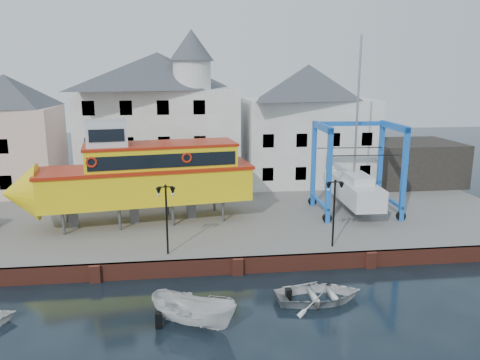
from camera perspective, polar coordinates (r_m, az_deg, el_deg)
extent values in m
plane|color=black|center=(27.61, -0.27, -11.44)|extent=(140.00, 140.00, 0.00)
cube|color=slate|center=(37.71, -2.26, -3.89)|extent=(44.00, 22.00, 1.00)
cube|color=brown|center=(27.52, -0.31, -10.38)|extent=(44.00, 0.25, 1.00)
cube|color=brown|center=(27.66, -17.27, -10.87)|extent=(0.60, 0.36, 1.00)
cube|color=brown|center=(27.36, -0.26, -10.52)|extent=(0.60, 0.36, 1.00)
cube|color=brown|center=(29.33, 15.67, -9.38)|extent=(0.60, 0.36, 1.00)
cube|color=beige|center=(46.01, -26.10, 3.29)|extent=(8.00, 7.00, 7.50)
pyramid|color=#373A40|center=(45.56, -26.75, 9.68)|extent=(8.00, 7.00, 2.80)
cube|color=black|center=(43.01, -26.64, -0.28)|extent=(1.00, 0.08, 1.20)
cube|color=black|center=(42.50, -27.05, 3.67)|extent=(1.00, 0.08, 1.20)
cube|color=silver|center=(43.93, -9.70, 5.01)|extent=(14.00, 8.00, 9.00)
pyramid|color=#373A40|center=(43.53, -10.01, 12.99)|extent=(14.00, 8.00, 3.20)
cube|color=black|center=(41.18, -17.44, -0.02)|extent=(1.00, 0.08, 1.20)
cube|color=black|center=(40.74, -13.29, 0.10)|extent=(1.00, 0.08, 1.20)
cube|color=black|center=(40.51, -9.07, 0.21)|extent=(1.00, 0.08, 1.20)
cube|color=black|center=(40.51, -4.83, 0.33)|extent=(1.00, 0.08, 1.20)
cube|color=black|center=(40.65, -17.72, 4.11)|extent=(1.00, 0.08, 1.20)
cube|color=black|center=(40.20, -13.51, 4.27)|extent=(1.00, 0.08, 1.20)
cube|color=black|center=(39.97, -9.22, 4.41)|extent=(1.00, 0.08, 1.20)
cube|color=black|center=(39.97, -4.91, 4.53)|extent=(1.00, 0.08, 1.20)
cube|color=black|center=(40.33, -18.02, 8.32)|extent=(1.00, 0.08, 1.20)
cube|color=black|center=(39.88, -13.74, 8.53)|extent=(1.00, 0.08, 1.20)
cube|color=black|center=(39.65, -9.38, 8.70)|extent=(1.00, 0.08, 1.20)
cube|color=black|center=(39.65, -4.99, 8.82)|extent=(1.00, 0.08, 1.20)
cylinder|color=silver|center=(41.10, -5.87, 12.57)|extent=(3.20, 3.20, 2.40)
cone|color=#373A40|center=(41.16, -5.95, 16.06)|extent=(3.80, 3.80, 2.60)
cube|color=silver|center=(46.03, 8.10, 4.79)|extent=(12.00, 8.00, 8.00)
pyramid|color=#373A40|center=(45.59, 8.32, 11.78)|extent=(12.00, 8.00, 3.20)
cube|color=black|center=(41.65, 3.42, 0.70)|extent=(1.00, 0.08, 1.20)
cube|color=black|center=(42.29, 7.42, 0.80)|extent=(1.00, 0.08, 1.20)
cube|color=black|center=(43.13, 11.28, 0.89)|extent=(1.00, 0.08, 1.20)
cube|color=black|center=(44.16, 14.98, 0.98)|extent=(1.00, 0.08, 1.20)
cube|color=black|center=(41.12, 3.47, 4.79)|extent=(1.00, 0.08, 1.20)
cube|color=black|center=(41.77, 7.54, 4.83)|extent=(1.00, 0.08, 1.20)
cube|color=black|center=(42.62, 11.46, 4.84)|extent=(1.00, 0.08, 1.20)
cube|color=black|center=(43.67, 15.21, 4.83)|extent=(1.00, 0.08, 1.20)
cube|color=black|center=(48.12, 20.23, 2.06)|extent=(8.00, 7.00, 4.00)
cylinder|color=black|center=(27.51, -8.92, -4.99)|extent=(0.12, 0.12, 4.00)
cube|color=black|center=(26.96, -9.07, -0.84)|extent=(0.90, 0.06, 0.06)
sphere|color=black|center=(26.94, -9.07, -0.70)|extent=(0.16, 0.16, 0.16)
cone|color=black|center=(27.04, -9.89, -1.42)|extent=(0.32, 0.32, 0.45)
sphere|color=silver|center=(27.08, -9.88, -1.79)|extent=(0.18, 0.18, 0.18)
cone|color=black|center=(27.01, -8.20, -1.37)|extent=(0.32, 0.32, 0.45)
sphere|color=silver|center=(27.05, -8.19, -1.74)|extent=(0.18, 0.18, 0.18)
cylinder|color=black|center=(28.92, 11.35, -4.20)|extent=(0.12, 0.12, 4.00)
cube|color=black|center=(28.39, 11.53, -0.24)|extent=(0.90, 0.06, 0.06)
sphere|color=black|center=(28.38, 11.54, -0.11)|extent=(0.16, 0.16, 0.16)
cone|color=black|center=(28.33, 10.74, -0.80)|extent=(0.32, 0.32, 0.45)
sphere|color=silver|center=(28.37, 10.73, -1.15)|extent=(0.18, 0.18, 0.18)
cone|color=black|center=(28.58, 12.27, -0.75)|extent=(0.32, 0.32, 0.45)
sphere|color=silver|center=(28.62, 12.25, -1.10)|extent=(0.18, 0.18, 0.18)
cylinder|color=#59595E|center=(32.85, -20.73, -4.98)|extent=(0.23, 0.23, 1.54)
cylinder|color=#59595E|center=(35.59, -20.35, -3.60)|extent=(0.23, 0.23, 1.54)
cylinder|color=#59595E|center=(32.68, -14.46, -4.63)|extent=(0.23, 0.23, 1.54)
cylinder|color=#59595E|center=(35.43, -14.56, -3.27)|extent=(0.23, 0.23, 1.54)
cylinder|color=#59595E|center=(32.89, -8.19, -4.23)|extent=(0.23, 0.23, 1.54)
cylinder|color=#59595E|center=(35.63, -8.79, -2.91)|extent=(0.23, 0.23, 1.54)
cylinder|color=#59595E|center=(33.50, -2.09, -3.79)|extent=(0.23, 0.23, 1.54)
cylinder|color=#59595E|center=(36.18, -3.14, -2.53)|extent=(0.23, 0.23, 1.54)
cube|color=#59595E|center=(34.17, -19.68, -4.22)|extent=(0.68, 0.60, 1.54)
cube|color=#59595E|center=(34.07, -12.79, -3.82)|extent=(0.68, 0.60, 1.54)
cube|color=#59595E|center=(34.46, -5.96, -3.37)|extent=(0.68, 0.60, 1.54)
cube|color=yellow|center=(33.64, -11.21, -0.61)|extent=(14.76, 5.94, 2.25)
cone|color=yellow|center=(34.10, -25.23, -1.43)|extent=(2.80, 4.18, 3.89)
cube|color=#A9210C|center=(33.38, -11.30, 1.44)|extent=(15.08, 6.15, 0.23)
cube|color=yellow|center=(33.33, -9.60, 2.75)|extent=(10.64, 4.94, 1.64)
cube|color=black|center=(31.59, -9.26, 2.30)|extent=(9.74, 1.49, 0.92)
cube|color=black|center=(35.06, -9.91, 3.32)|extent=(9.74, 1.49, 0.92)
cube|color=#A9210C|center=(33.19, -9.65, 4.30)|extent=(10.86, 5.07, 0.18)
cube|color=silver|center=(32.91, -15.95, 5.39)|extent=(3.02, 3.02, 1.86)
cube|color=black|center=(31.55, -15.97, 5.23)|extent=(2.22, 0.38, 0.82)
torus|color=#A9210C|center=(31.37, -17.65, 2.07)|extent=(0.73, 0.25, 0.72)
torus|color=#A9210C|center=(31.71, -6.50, 2.71)|extent=(0.73, 0.25, 0.72)
cube|color=#1945B5|center=(33.11, 10.79, 0.42)|extent=(0.35, 0.35, 6.72)
cylinder|color=black|center=(33.88, 10.57, -4.58)|extent=(0.68, 0.26, 0.67)
cube|color=#1945B5|center=(37.33, 8.95, 1.90)|extent=(0.35, 0.35, 6.72)
cylinder|color=black|center=(38.01, 8.79, -2.58)|extent=(0.68, 0.26, 0.67)
cube|color=#1945B5|center=(34.97, 19.37, 0.57)|extent=(0.35, 0.35, 6.72)
cylinder|color=black|center=(35.69, 19.01, -4.17)|extent=(0.68, 0.26, 0.67)
cube|color=#1945B5|center=(38.99, 16.71, 1.97)|extent=(0.35, 0.35, 6.72)
cylinder|color=black|center=(39.64, 16.43, -2.32)|extent=(0.68, 0.26, 0.67)
cube|color=#1945B5|center=(34.72, 10.01, 6.37)|extent=(0.51, 4.81, 0.47)
cube|color=#1945B5|center=(35.77, 9.67, -2.56)|extent=(0.41, 4.80, 0.20)
cube|color=#1945B5|center=(36.49, 18.32, 6.22)|extent=(0.51, 4.81, 0.47)
cube|color=#1945B5|center=(37.49, 17.72, -2.28)|extent=(0.41, 4.80, 0.20)
cube|color=#1945B5|center=(37.62, 13.16, 6.72)|extent=(5.77, 0.54, 0.34)
cube|color=silver|center=(36.35, 13.85, -1.26)|extent=(2.46, 7.27, 1.54)
cone|color=silver|center=(40.30, 11.92, 0.21)|extent=(2.26, 1.61, 2.21)
cube|color=#59595E|center=(36.63, 13.76, -2.93)|extent=(0.29, 1.73, 0.67)
cube|color=silver|center=(35.67, 14.19, 0.20)|extent=(1.64, 2.93, 0.58)
cylinder|color=#99999E|center=(35.86, 14.13, 8.34)|extent=(0.17, 0.17, 10.56)
cube|color=black|center=(34.15, 15.04, 2.92)|extent=(5.16, 0.30, 0.05)
cube|color=black|center=(37.37, 13.25, 3.84)|extent=(5.16, 0.30, 0.05)
imported|color=silver|center=(22.71, -5.63, -17.22)|extent=(4.56, 3.52, 1.67)
imported|color=silver|center=(25.05, 9.58, -14.30)|extent=(4.61, 3.36, 0.93)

